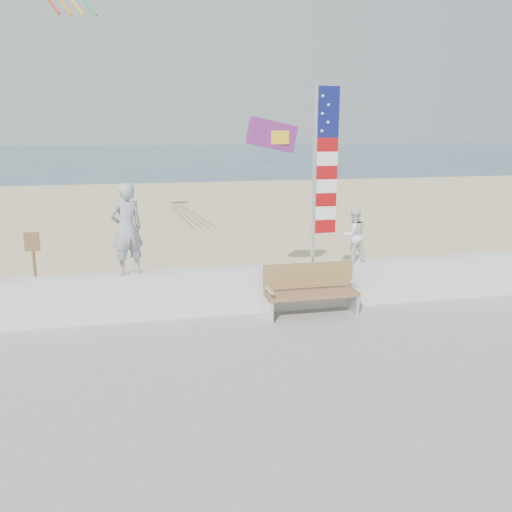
% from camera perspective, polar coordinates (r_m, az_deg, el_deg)
% --- Properties ---
extents(ground, '(220.00, 220.00, 0.00)m').
position_cam_1_polar(ground, '(9.09, 1.20, -10.99)').
color(ground, '#325065').
rests_on(ground, ground).
extents(sand, '(90.00, 40.00, 0.08)m').
position_cam_1_polar(sand, '(17.55, -5.63, 1.15)').
color(sand, beige).
rests_on(sand, ground).
extents(seawall, '(30.00, 0.35, 0.90)m').
position_cam_1_polar(seawall, '(10.70, -1.28, -3.56)').
color(seawall, silver).
rests_on(seawall, boardwalk).
extents(adult, '(0.73, 0.62, 1.70)m').
position_cam_1_polar(adult, '(10.21, -13.47, 2.77)').
color(adult, '#9E9EA3').
rests_on(adult, seawall).
extents(child, '(0.60, 0.50, 1.10)m').
position_cam_1_polar(child, '(11.09, 10.21, 2.17)').
color(child, white).
rests_on(child, seawall).
extents(bench, '(1.80, 0.57, 1.00)m').
position_cam_1_polar(bench, '(10.55, 5.75, -3.53)').
color(bench, '#996742').
rests_on(bench, boardwalk).
extents(flag, '(0.50, 0.08, 3.50)m').
position_cam_1_polar(flag, '(10.65, 6.85, 9.23)').
color(flag, silver).
rests_on(flag, seawall).
extents(parafoil_kite, '(1.13, 0.38, 0.76)m').
position_cam_1_polar(parafoil_kite, '(11.83, 1.78, 12.58)').
color(parafoil_kite, red).
rests_on(parafoil_kite, ground).
extents(sign, '(0.32, 0.07, 1.46)m').
position_cam_1_polar(sign, '(12.81, -22.36, -0.27)').
color(sign, brown).
rests_on(sign, sand).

